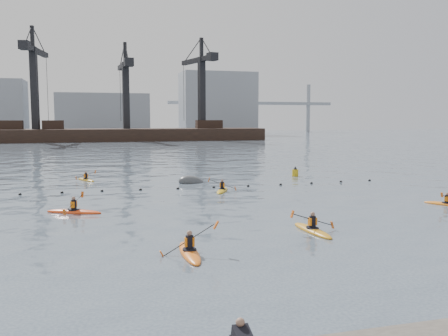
{
  "coord_description": "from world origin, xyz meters",
  "views": [
    {
      "loc": [
        -8.6,
        -15.5,
        5.74
      ],
      "look_at": [
        -1.08,
        11.59,
        2.8
      ],
      "focal_mm": 38.0,
      "sensor_mm": 36.0,
      "label": 1
    }
  ],
  "objects_px": {
    "kayaker_4": "(447,204)",
    "kayaker_5": "(86,179)",
    "kayaker_3": "(222,190)",
    "nav_buoy": "(295,173)",
    "kayaker_0": "(190,251)",
    "mooring_buoy": "(192,183)",
    "kayaker_2": "(74,211)",
    "kayaker_1": "(312,229)"
  },
  "relations": [
    {
      "from": "kayaker_2",
      "to": "kayaker_4",
      "type": "relative_size",
      "value": 1.22
    },
    {
      "from": "kayaker_2",
      "to": "kayaker_4",
      "type": "distance_m",
      "value": 24.15
    },
    {
      "from": "kayaker_5",
      "to": "mooring_buoy",
      "type": "relative_size",
      "value": 1.17
    },
    {
      "from": "kayaker_0",
      "to": "mooring_buoy",
      "type": "distance_m",
      "value": 22.59
    },
    {
      "from": "kayaker_3",
      "to": "kayaker_2",
      "type": "bearing_deg",
      "value": -127.12
    },
    {
      "from": "kayaker_0",
      "to": "kayaker_4",
      "type": "relative_size",
      "value": 1.26
    },
    {
      "from": "kayaker_0",
      "to": "kayaker_2",
      "type": "height_order",
      "value": "kayaker_0"
    },
    {
      "from": "kayaker_2",
      "to": "kayaker_3",
      "type": "xyz_separation_m",
      "value": [
        11.02,
        5.93,
        -0.01
      ]
    },
    {
      "from": "kayaker_0",
      "to": "mooring_buoy",
      "type": "xyz_separation_m",
      "value": [
        4.62,
        22.11,
        -0.11
      ]
    },
    {
      "from": "mooring_buoy",
      "to": "nav_buoy",
      "type": "height_order",
      "value": "nav_buoy"
    },
    {
      "from": "kayaker_4",
      "to": "kayaker_5",
      "type": "relative_size",
      "value": 0.97
    },
    {
      "from": "kayaker_2",
      "to": "nav_buoy",
      "type": "relative_size",
      "value": 3.09
    },
    {
      "from": "kayaker_5",
      "to": "mooring_buoy",
      "type": "distance_m",
      "value": 10.06
    },
    {
      "from": "kayaker_0",
      "to": "kayaker_5",
      "type": "distance_m",
      "value": 26.64
    },
    {
      "from": "kayaker_5",
      "to": "nav_buoy",
      "type": "bearing_deg",
      "value": -32.51
    },
    {
      "from": "kayaker_4",
      "to": "nav_buoy",
      "type": "relative_size",
      "value": 2.52
    },
    {
      "from": "nav_buoy",
      "to": "kayaker_2",
      "type": "bearing_deg",
      "value": -146.85
    },
    {
      "from": "kayaker_5",
      "to": "kayaker_3",
      "type": "bearing_deg",
      "value": -69.21
    },
    {
      "from": "kayaker_3",
      "to": "mooring_buoy",
      "type": "height_order",
      "value": "kayaker_3"
    },
    {
      "from": "kayaker_0",
      "to": "kayaker_5",
      "type": "xyz_separation_m",
      "value": [
        -4.55,
        26.25,
        -0.02
      ]
    },
    {
      "from": "mooring_buoy",
      "to": "nav_buoy",
      "type": "relative_size",
      "value": 2.2
    },
    {
      "from": "nav_buoy",
      "to": "kayaker_0",
      "type": "bearing_deg",
      "value": -122.93
    },
    {
      "from": "kayaker_4",
      "to": "mooring_buoy",
      "type": "bearing_deg",
      "value": -77.8
    },
    {
      "from": "kayaker_4",
      "to": "mooring_buoy",
      "type": "relative_size",
      "value": 1.14
    },
    {
      "from": "kayaker_3",
      "to": "nav_buoy",
      "type": "xyz_separation_m",
      "value": [
        9.65,
        7.57,
        0.25
      ]
    },
    {
      "from": "kayaker_2",
      "to": "kayaker_5",
      "type": "distance_m",
      "value": 15.67
    },
    {
      "from": "kayaker_3",
      "to": "nav_buoy",
      "type": "relative_size",
      "value": 2.89
    },
    {
      "from": "kayaker_0",
      "to": "kayaker_5",
      "type": "height_order",
      "value": "kayaker_0"
    },
    {
      "from": "kayaker_1",
      "to": "mooring_buoy",
      "type": "relative_size",
      "value": 1.45
    },
    {
      "from": "kayaker_3",
      "to": "kayaker_4",
      "type": "bearing_deg",
      "value": -13.03
    },
    {
      "from": "kayaker_4",
      "to": "nav_buoy",
      "type": "height_order",
      "value": "nav_buoy"
    },
    {
      "from": "kayaker_1",
      "to": "kayaker_4",
      "type": "relative_size",
      "value": 1.27
    },
    {
      "from": "kayaker_4",
      "to": "nav_buoy",
      "type": "xyz_separation_m",
      "value": [
        -3.15,
        17.44,
        0.26
      ]
    },
    {
      "from": "kayaker_3",
      "to": "nav_buoy",
      "type": "bearing_deg",
      "value": 62.73
    },
    {
      "from": "kayaker_1",
      "to": "kayaker_4",
      "type": "distance_m",
      "value": 12.7
    },
    {
      "from": "kayaker_0",
      "to": "mooring_buoy",
      "type": "height_order",
      "value": "kayaker_0"
    },
    {
      "from": "kayaker_0",
      "to": "kayaker_2",
      "type": "bearing_deg",
      "value": 117.46
    },
    {
      "from": "kayaker_0",
      "to": "kayaker_4",
      "type": "height_order",
      "value": "kayaker_0"
    },
    {
      "from": "kayaker_3",
      "to": "kayaker_4",
      "type": "relative_size",
      "value": 1.15
    },
    {
      "from": "kayaker_2",
      "to": "kayaker_5",
      "type": "xyz_separation_m",
      "value": [
        0.52,
        15.66,
        -0.02
      ]
    },
    {
      "from": "kayaker_4",
      "to": "kayaker_5",
      "type": "distance_m",
      "value": 30.45
    },
    {
      "from": "kayaker_3",
      "to": "kayaker_4",
      "type": "height_order",
      "value": "kayaker_3"
    }
  ]
}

